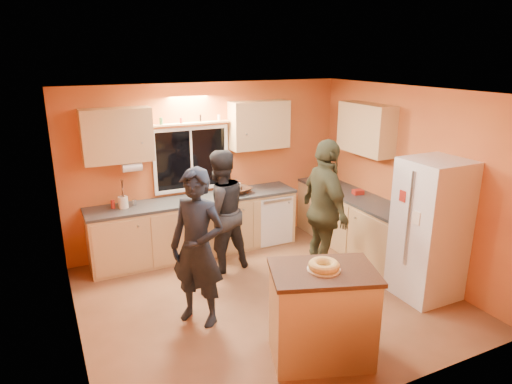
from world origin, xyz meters
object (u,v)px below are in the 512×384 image
person_center (220,211)px  person_right (325,211)px  island (322,314)px  refrigerator (430,230)px  person_left (198,248)px

person_center → person_right: bearing=135.5°
island → person_center: bearing=113.7°
island → person_right: 1.86m
refrigerator → person_left: (-2.82, 0.69, 0.02)m
person_right → refrigerator: bearing=-129.3°
island → person_right: size_ratio=0.62×
person_left → person_center: (0.72, 1.15, -0.04)m
island → person_center: person_center is taller
island → person_left: (-0.89, 1.19, 0.42)m
refrigerator → person_left: 2.91m
person_right → island: bearing=153.1°
refrigerator → person_right: size_ratio=0.92×
person_left → person_right: person_right is taller
person_center → refrigerator: bearing=130.4°
person_center → island: bearing=85.8°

